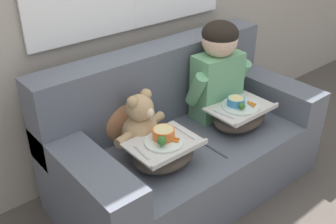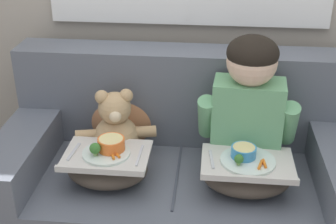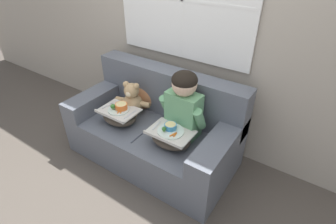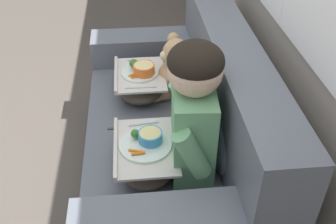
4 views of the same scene
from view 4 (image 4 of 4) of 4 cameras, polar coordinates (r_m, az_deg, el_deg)
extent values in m
plane|color=#4C443D|center=(2.38, -0.12, -9.65)|extent=(14.00, 14.00, 0.00)
cube|color=#565B66|center=(2.24, -0.13, -6.05)|extent=(1.68, 0.86, 0.41)
cube|color=#565B66|center=(2.01, 8.92, 4.02)|extent=(1.68, 0.22, 0.49)
cube|color=#565B66|center=(2.67, -1.67, 9.47)|extent=(0.22, 0.86, 0.18)
cube|color=#3D424C|center=(2.10, -0.68, -1.95)|extent=(0.01, 0.60, 0.01)
ellipsoid|color=slate|center=(1.79, 8.58, -3.40)|extent=(0.36, 0.18, 0.38)
ellipsoid|color=#B2754C|center=(2.29, 5.21, 6.66)|extent=(0.37, 0.18, 0.39)
cube|color=#66A370|center=(1.74, 3.58, -2.69)|extent=(0.33, 0.20, 0.43)
sphere|color=beige|center=(1.56, 4.01, 6.14)|extent=(0.22, 0.22, 0.22)
ellipsoid|color=black|center=(1.54, 4.07, 7.39)|extent=(0.23, 0.23, 0.16)
cylinder|color=#66A370|center=(1.86, 2.64, 1.69)|extent=(0.10, 0.18, 0.24)
cylinder|color=#66A370|center=(1.58, 3.49, -6.08)|extent=(0.10, 0.18, 0.24)
sphere|color=tan|center=(2.30, 1.19, 5.12)|extent=(0.22, 0.22, 0.22)
sphere|color=tan|center=(2.22, 1.24, 8.62)|extent=(0.16, 0.16, 0.16)
sphere|color=tan|center=(2.24, 0.75, 10.65)|extent=(0.07, 0.07, 0.07)
sphere|color=tan|center=(2.15, 1.78, 9.38)|extent=(0.07, 0.07, 0.07)
sphere|color=beige|center=(2.20, -0.47, 8.16)|extent=(0.06, 0.06, 0.06)
sphere|color=black|center=(2.20, -0.86, 8.19)|extent=(0.02, 0.02, 0.02)
cylinder|color=tan|center=(2.40, 0.04, 7.23)|extent=(0.12, 0.08, 0.06)
cylinder|color=tan|center=(2.18, 2.45, 3.77)|extent=(0.12, 0.08, 0.06)
cylinder|color=tan|center=(2.35, -1.75, 3.59)|extent=(0.08, 0.11, 0.06)
cylinder|color=tan|center=(2.28, -1.00, 2.30)|extent=(0.08, 0.11, 0.06)
ellipsoid|color=#473D33|center=(1.82, -3.20, -6.73)|extent=(0.38, 0.27, 0.13)
cube|color=beige|center=(1.77, -3.28, -5.05)|extent=(0.40, 0.28, 0.01)
cube|color=beige|center=(1.77, -7.63, -4.96)|extent=(0.40, 0.02, 0.02)
cylinder|color=silver|center=(1.77, -3.30, -4.76)|extent=(0.24, 0.24, 0.01)
cylinder|color=#3889C1|center=(1.76, -2.58, -3.58)|extent=(0.11, 0.11, 0.05)
cylinder|color=#E5D189|center=(1.75, -2.59, -3.10)|extent=(0.10, 0.10, 0.01)
sphere|color=#38702D|center=(1.77, -4.81, -3.13)|extent=(0.04, 0.04, 0.04)
cylinder|color=#7A9E56|center=(1.79, -4.77, -3.64)|extent=(0.02, 0.02, 0.02)
cylinder|color=orange|center=(1.72, -4.69, -5.63)|extent=(0.03, 0.07, 0.01)
cylinder|color=orange|center=(1.71, -4.33, -6.02)|extent=(0.02, 0.06, 0.01)
cube|color=silver|center=(1.89, -3.54, -1.67)|extent=(0.03, 0.14, 0.01)
ellipsoid|color=#473D33|center=(2.31, -4.03, 3.93)|extent=(0.37, 0.28, 0.13)
cube|color=beige|center=(2.27, -4.11, 5.45)|extent=(0.38, 0.29, 0.01)
cube|color=beige|center=(2.27, -7.58, 5.54)|extent=(0.38, 0.02, 0.02)
cylinder|color=silver|center=(2.27, -4.12, 5.71)|extent=(0.21, 0.21, 0.01)
cylinder|color=orange|center=(2.23, -3.51, 6.23)|extent=(0.12, 0.12, 0.05)
cylinder|color=#E5D189|center=(2.22, -3.53, 6.74)|extent=(0.11, 0.11, 0.01)
sphere|color=#38702D|center=(2.28, -5.02, 7.05)|extent=(0.05, 0.05, 0.05)
cylinder|color=#7A9E56|center=(2.29, -4.99, 6.49)|extent=(0.02, 0.02, 0.02)
cylinder|color=orange|center=(2.23, -5.00, 5.44)|extent=(0.03, 0.06, 0.01)
cylinder|color=orange|center=(2.21, -4.73, 5.21)|extent=(0.04, 0.05, 0.01)
cube|color=silver|center=(2.40, -4.26, 7.50)|extent=(0.03, 0.14, 0.01)
cube|color=silver|center=(2.14, -3.95, 3.61)|extent=(0.01, 0.17, 0.01)
camera|label=1|loc=(3.33, -34.96, 31.75)|focal=42.00mm
camera|label=2|loc=(2.26, -59.20, 18.68)|focal=50.00mm
camera|label=3|loc=(1.56, -90.58, 11.25)|focal=28.00mm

